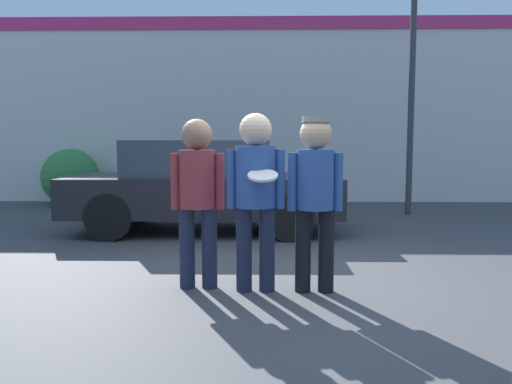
# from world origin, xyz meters

# --- Properties ---
(ground_plane) EXTENTS (56.00, 56.00, 0.00)m
(ground_plane) POSITION_xyz_m (0.00, 0.00, 0.00)
(ground_plane) COLOR #3F3F42
(storefront_building) EXTENTS (24.00, 0.22, 4.38)m
(storefront_building) POSITION_xyz_m (0.00, 7.05, 2.22)
(storefront_building) COLOR silver
(storefront_building) RESTS_ON ground
(person_left) EXTENTS (0.52, 0.35, 1.65)m
(person_left) POSITION_xyz_m (-0.74, -0.28, 0.98)
(person_left) COLOR #1E2338
(person_left) RESTS_ON ground
(person_middle_with_frisbee) EXTENTS (0.55, 0.59, 1.69)m
(person_middle_with_frisbee) POSITION_xyz_m (-0.17, -0.38, 1.02)
(person_middle_with_frisbee) COLOR #1E2338
(person_middle_with_frisbee) RESTS_ON ground
(person_right) EXTENTS (0.52, 0.35, 1.66)m
(person_right) POSITION_xyz_m (0.39, -0.39, 1.00)
(person_right) COLOR black
(person_right) RESTS_ON ground
(parked_car_near) EXTENTS (4.23, 1.88, 1.46)m
(parked_car_near) POSITION_xyz_m (-1.06, 2.90, 0.74)
(parked_car_near) COLOR black
(parked_car_near) RESTS_ON ground
(street_lamp) EXTENTS (1.40, 0.35, 5.60)m
(street_lamp) POSITION_xyz_m (3.02, 4.82, 3.47)
(street_lamp) COLOR #38383D
(street_lamp) RESTS_ON ground
(shrub) EXTENTS (1.29, 1.29, 1.29)m
(shrub) POSITION_xyz_m (-4.53, 6.22, 0.64)
(shrub) COLOR #387A3D
(shrub) RESTS_ON ground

